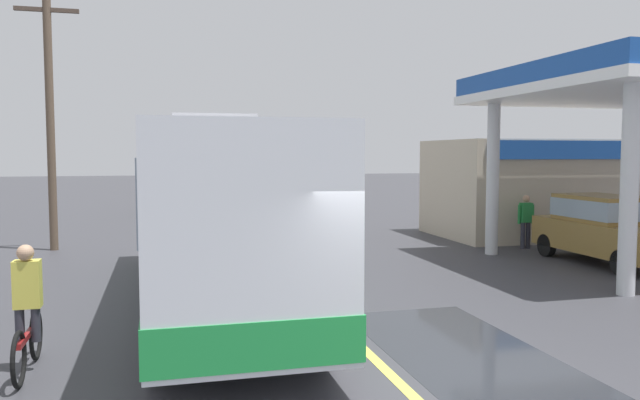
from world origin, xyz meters
TOP-DOWN VIEW (x-y plane):
  - ground at (0.00, 20.00)m, footprint 120.00×120.00m
  - lane_divider_stripe at (0.00, 15.00)m, footprint 0.16×50.00m
  - wet_puddle_patch at (1.39, 0.80)m, footprint 2.27×5.41m
  - coach_bus_main at (-1.89, 5.06)m, footprint 2.60×11.04m
  - gas_station_roadside at (10.09, 10.43)m, footprint 9.10×11.95m
  - car_at_pump at (8.48, 6.79)m, footprint 1.70×4.20m
  - minibus_opposing_lane at (2.16, 20.13)m, footprint 2.04×6.13m
  - cyclist_on_shoulder at (-4.67, 1.70)m, footprint 0.34×1.82m
  - pedestrian_by_shop at (7.95, 9.63)m, footprint 0.55×0.22m
  - car_trailing_behind_bus at (-1.99, 23.93)m, footprint 1.70×4.20m
  - utility_pole_roadside at (-6.11, 12.95)m, footprint 1.80×0.24m

SIDE VIEW (x-z plane):
  - ground at x=0.00m, z-range 0.00..0.00m
  - wet_puddle_patch at x=1.39m, z-range 0.00..0.01m
  - lane_divider_stripe at x=0.00m, z-range 0.00..0.01m
  - cyclist_on_shoulder at x=-4.67m, z-range -0.08..1.64m
  - pedestrian_by_shop at x=7.95m, z-range 0.10..1.76m
  - car_at_pump at x=8.48m, z-range 0.10..1.92m
  - car_trailing_behind_bus at x=-1.99m, z-range 0.10..1.92m
  - minibus_opposing_lane at x=2.16m, z-range 0.25..2.69m
  - coach_bus_main at x=-1.89m, z-range -0.12..3.56m
  - gas_station_roadside at x=10.09m, z-range 0.08..5.18m
  - utility_pole_roadside at x=-6.11m, z-range 0.18..7.96m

